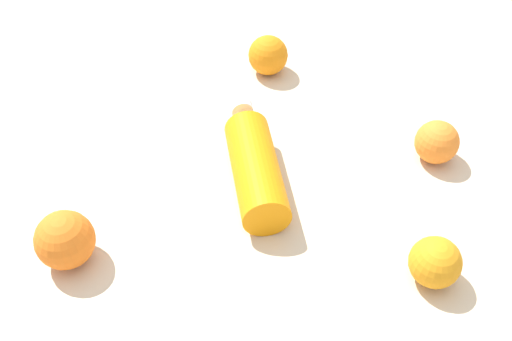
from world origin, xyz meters
The scene contains 6 objects.
ground_plane centered at (0.00, 0.00, 0.00)m, with size 2.40×2.40×0.00m, color beige.
water_bottle centered at (0.02, -0.01, 0.04)m, with size 0.24×0.19×0.07m.
orange_0 centered at (-0.17, 0.20, 0.04)m, with size 0.07×0.07×0.07m, color orange.
orange_1 centered at (-0.03, -0.30, 0.04)m, with size 0.08×0.08×0.08m, color orange.
orange_2 centered at (0.19, 0.24, 0.03)m, with size 0.07×0.07×0.07m, color orange.
orange_3 centered at (0.32, 0.04, 0.04)m, with size 0.07×0.07×0.07m, color orange.
Camera 1 is at (0.52, -0.45, 0.69)m, focal length 42.87 mm.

